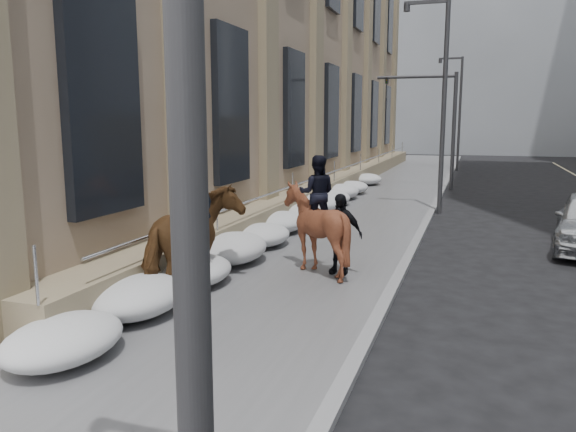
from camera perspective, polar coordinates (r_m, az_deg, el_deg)
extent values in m
plane|color=black|center=(9.93, -7.72, -11.44)|extent=(140.00, 140.00, 0.00)
cube|color=#525255|center=(19.08, 5.61, -0.97)|extent=(5.00, 80.00, 0.12)
cube|color=slate|center=(18.68, 13.46, -1.42)|extent=(0.24, 80.00, 0.12)
cube|color=#826B55|center=(30.32, 0.01, 19.98)|extent=(5.00, 44.00, 18.00)
cube|color=#817353|center=(29.17, 5.71, 3.47)|extent=(1.10, 44.00, 0.90)
cylinder|color=silver|center=(28.99, 6.61, 5.21)|extent=(0.06, 42.00, 0.06)
cube|color=black|center=(22.37, 0.66, 10.77)|extent=(0.20, 2.20, 4.50)
cube|color=slate|center=(69.08, 19.09, 17.82)|extent=(30.00, 12.00, 28.00)
cube|color=gray|center=(81.18, 11.59, 14.00)|extent=(24.00, 12.00, 20.00)
cylinder|color=#2D2D30|center=(2.65, -10.55, 19.15)|extent=(0.18, 0.18, 8.00)
cylinder|color=#2D2D30|center=(22.33, 15.54, 10.43)|extent=(0.18, 0.18, 8.00)
cube|color=#2D2D30|center=(22.80, 13.87, 20.35)|extent=(1.60, 0.15, 0.12)
cylinder|color=#2D2D30|center=(22.85, 11.99, 20.01)|extent=(0.24, 0.24, 0.30)
cylinder|color=#2D2D30|center=(42.31, 17.05, 9.82)|extent=(0.18, 0.18, 8.00)
cube|color=#2D2D30|center=(42.56, 16.20, 15.12)|extent=(1.60, 0.15, 0.12)
cylinder|color=#2D2D30|center=(42.59, 15.22, 14.96)|extent=(0.24, 0.24, 0.30)
cylinder|color=#2D2D30|center=(30.32, 16.48, 8.19)|extent=(0.20, 0.20, 6.00)
cylinder|color=#2D2D30|center=(30.54, 12.88, 13.61)|extent=(4.00, 0.16, 0.16)
imported|color=black|center=(30.69, 9.99, 12.75)|extent=(0.18, 0.22, 1.10)
ellipsoid|color=silver|center=(10.47, -14.98, -7.90)|extent=(1.50, 2.10, 0.68)
ellipsoid|color=silver|center=(13.83, -5.68, -3.26)|extent=(1.60, 2.20, 0.72)
ellipsoid|color=silver|center=(17.52, -0.63, -0.61)|extent=(1.40, 2.00, 0.64)
ellipsoid|color=silver|center=(21.24, 3.28, 1.35)|extent=(1.70, 2.30, 0.76)
ellipsoid|color=silver|center=(25.12, 5.46, 2.49)|extent=(1.50, 2.10, 0.66)
imported|color=#462B15|center=(11.37, -9.60, -2.57)|extent=(1.36, 2.60, 2.12)
imported|color=black|center=(11.36, -9.36, 1.51)|extent=(0.66, 0.47, 1.72)
imported|color=#4E2616|center=(12.76, 2.77, -1.29)|extent=(1.98, 2.14, 2.04)
imported|color=black|center=(12.78, 2.98, 2.34)|extent=(0.95, 0.81, 1.72)
imported|color=black|center=(12.74, 5.26, -1.80)|extent=(1.13, 0.61, 1.84)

